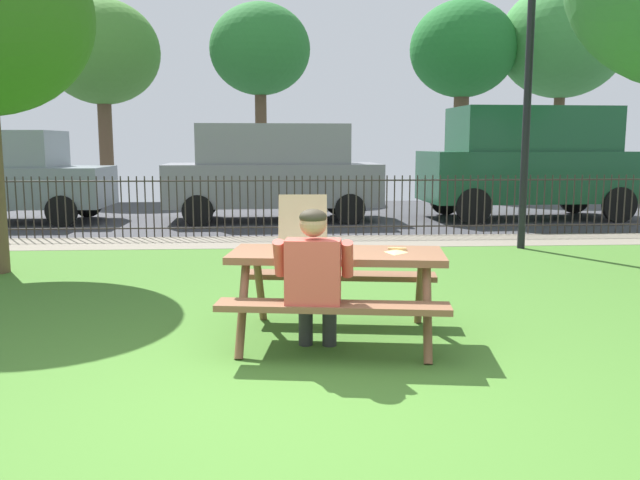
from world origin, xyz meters
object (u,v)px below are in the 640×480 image
(lamp_post_walkway, at_px, (528,88))
(parked_car_center, at_px, (530,160))
(pizza_box_open, at_px, (303,236))
(far_tree_right, at_px, (563,41))
(picnic_table_foreground, at_px, (337,271))
(parked_car_left, at_px, (273,170))
(far_tree_center, at_px, (260,51))
(pizza_slice_on_table, at_px, (397,251))
(parked_car_far_left, at_px, (1,175))
(far_tree_midleft, at_px, (102,53))
(adult_at_table, at_px, (315,276))
(far_tree_midright, at_px, (463,51))

(lamp_post_walkway, xyz_separation_m, parked_car_center, (1.69, 4.13, -1.22))
(pizza_box_open, height_order, far_tree_right, far_tree_right)
(picnic_table_foreground, bearing_deg, parked_car_left, 93.93)
(picnic_table_foreground, height_order, far_tree_center, far_tree_center)
(pizza_box_open, relative_size, pizza_slice_on_table, 1.98)
(far_tree_right, bearing_deg, pizza_box_open, -119.86)
(pizza_box_open, distance_m, parked_car_center, 10.25)
(pizza_box_open, bearing_deg, parked_car_left, 92.16)
(parked_car_far_left, height_order, parked_car_left, parked_car_left)
(picnic_table_foreground, bearing_deg, far_tree_midleft, 110.57)
(pizza_box_open, relative_size, lamp_post_walkway, 0.13)
(parked_car_far_left, height_order, far_tree_right, far_tree_right)
(adult_at_table, xyz_separation_m, far_tree_midright, (5.58, 16.08, 3.90))
(parked_car_center, height_order, far_tree_right, far_tree_right)
(picnic_table_foreground, height_order, pizza_slice_on_table, pizza_slice_on_table)
(parked_car_far_left, xyz_separation_m, parked_car_left, (5.78, -0.00, 0.09))
(pizza_box_open, distance_m, adult_at_table, 0.71)
(pizza_slice_on_table, relative_size, adult_at_table, 0.24)
(picnic_table_foreground, xyz_separation_m, far_tree_right, (8.57, 15.61, 4.28))
(adult_at_table, relative_size, far_tree_center, 0.20)
(parked_car_left, height_order, far_tree_center, far_tree_center)
(parked_car_left, bearing_deg, picnic_table_foreground, -86.07)
(lamp_post_walkway, xyz_separation_m, far_tree_midright, (1.95, 10.82, 2.02))
(pizza_slice_on_table, bearing_deg, picnic_table_foreground, 175.56)
(picnic_table_foreground, distance_m, parked_car_center, 10.29)
(pizza_box_open, distance_m, pizza_slice_on_table, 0.83)
(far_tree_midleft, bearing_deg, far_tree_right, 0.00)
(adult_at_table, relative_size, far_tree_midleft, 0.20)
(adult_at_table, relative_size, lamp_post_walkway, 0.29)
(far_tree_right, bearing_deg, pizza_slice_on_table, -117.27)
(picnic_table_foreground, distance_m, far_tree_midright, 16.97)
(adult_at_table, xyz_separation_m, far_tree_midleft, (-5.64, 16.08, 3.74))
(parked_car_far_left, relative_size, far_tree_midright, 0.72)
(pizza_box_open, height_order, pizza_slice_on_table, pizza_box_open)
(picnic_table_foreground, bearing_deg, pizza_box_open, 145.15)
(parked_car_center, relative_size, far_tree_right, 0.71)
(pizza_slice_on_table, height_order, parked_car_center, parked_car_center)
(lamp_post_walkway, distance_m, far_tree_midleft, 14.37)
(far_tree_midright, distance_m, far_tree_right, 3.23)
(parked_car_far_left, xyz_separation_m, parked_car_center, (11.49, -0.00, 0.30))
(pizza_box_open, xyz_separation_m, far_tree_midright, (5.64, 15.41, 3.67))
(parked_car_left, relative_size, parked_car_center, 0.98)
(pizza_slice_on_table, xyz_separation_m, far_tree_center, (-1.54, 15.65, 3.74))
(picnic_table_foreground, relative_size, pizza_box_open, 3.58)
(far_tree_center, bearing_deg, pizza_slice_on_table, -84.40)
(pizza_box_open, xyz_separation_m, parked_car_far_left, (-6.10, 8.72, 0.13))
(pizza_box_open, bearing_deg, far_tree_midright, 69.90)
(adult_at_table, height_order, far_tree_midright, far_tree_midright)
(far_tree_midright, bearing_deg, far_tree_right, 0.00)
(parked_car_center, bearing_deg, far_tree_center, 132.49)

